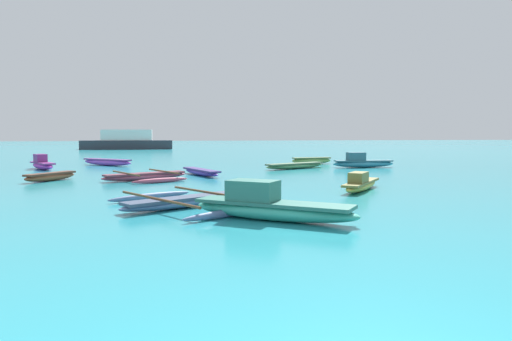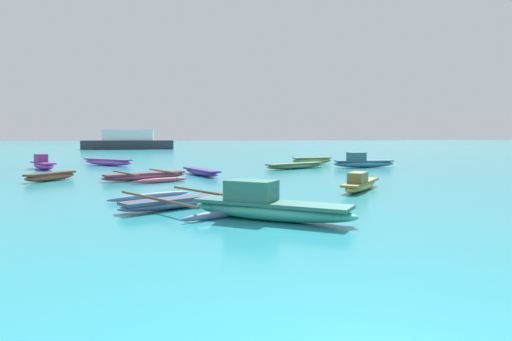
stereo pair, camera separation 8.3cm
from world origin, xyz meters
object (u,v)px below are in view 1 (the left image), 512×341
Objects in this scene: moored_boat_0 at (269,206)px; moored_boat_3 at (312,160)px; moored_boat_8 at (145,176)px; moored_boat_6 at (42,164)px; moored_boat_10 at (362,162)px; moored_boat_4 at (361,184)px; moored_boat_2 at (186,201)px; moored_boat_7 at (50,176)px; moored_boat_9 at (201,172)px; distant_ferry at (127,141)px; moored_boat_1 at (295,165)px; moored_boat_5 at (107,162)px.

moored_boat_0 is 19.47m from moored_boat_3.
moored_boat_8 is (-10.03, -8.52, -0.07)m from moored_boat_3.
moored_boat_6 is 18.15m from moored_boat_10.
moored_boat_4 is (-2.35, -13.54, -0.00)m from moored_boat_3.
moored_boat_2 is at bearing 166.23° from moored_boat_0.
moored_boat_7 is 0.68× the size of moored_boat_9.
moored_boat_8 is at bearing 69.54° from moored_boat_2.
distant_ferry is (-16.66, 34.03, 0.68)m from moored_boat_10.
moored_boat_10 reaches higher than moored_boat_6.
moored_boat_1 is 9.34m from moored_boat_8.
moored_boat_10 is (9.57, 3.43, 0.14)m from moored_boat_9.
moored_boat_9 is (0.94, 9.32, 0.02)m from moored_boat_2.
moored_boat_4 reaches higher than moored_boat_2.
moored_boat_1 is 6.33m from moored_boat_9.
moored_boat_5 is (-10.56, 14.41, -0.01)m from moored_boat_4.
moored_boat_8 is at bearing -76.60° from moored_boat_9.
moored_boat_0 is 1.24× the size of moored_boat_4.
moored_boat_4 is 1.08× the size of moored_boat_6.
distant_ferry is (-7.09, 37.46, 0.82)m from moored_boat_9.
moored_boat_9 is at bearing -79.28° from distant_ferry.
moored_boat_1 is 1.17× the size of moored_boat_5.
moored_boat_0 is 1.34× the size of moored_boat_6.
moored_boat_2 is 1.60× the size of moored_boat_4.
moored_boat_1 is 11.73m from moored_boat_5.
moored_boat_4 is 0.88× the size of moored_boat_9.
moored_boat_2 is 18.24m from moored_boat_3.
moored_boat_3 is 0.99× the size of moored_boat_6.
moored_boat_1 is at bearing -69.87° from distant_ferry.
moored_boat_2 is (-6.40, -12.52, -0.03)m from moored_boat_1.
moored_boat_0 is 1.10× the size of moored_boat_5.
moored_boat_0 reaches higher than moored_boat_1.
moored_boat_3 is 10.18m from moored_boat_9.
moored_boat_7 is at bearing -88.97° from distant_ferry.
moored_boat_5 is at bearing 168.57° from moored_boat_3.
moored_boat_6 is at bearing 103.72° from moored_boat_8.
moored_boat_10 reaches higher than moored_boat_5.
moored_boat_8 is at bearing -147.24° from moored_boat_3.
moored_boat_4 is at bearing 83.66° from moored_boat_0.
moored_boat_1 is at bearing 51.07° from moored_boat_6.
moored_boat_4 is at bearing -80.15° from moored_boat_7.
moored_boat_10 is (18.06, -1.78, 0.02)m from moored_boat_6.
moored_boat_0 is 15.37m from moored_boat_1.
moored_boat_7 is 0.61× the size of moored_boat_8.
moored_boat_10 reaches higher than moored_boat_3.
moored_boat_3 is 0.76× the size of moored_boat_10.
moored_boat_2 is 1.25× the size of moored_boat_8.
moored_boat_3 is at bearing -24.98° from moored_boat_7.
moored_boat_7 reaches higher than moored_boat_2.
moored_boat_1 is 0.36× the size of distant_ferry.
moored_boat_5 is 1.21× the size of moored_boat_6.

